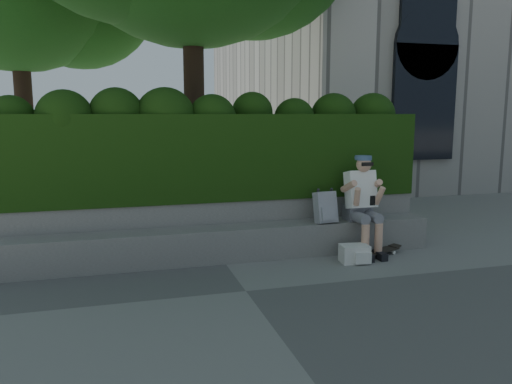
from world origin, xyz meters
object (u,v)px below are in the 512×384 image
object	(u,v)px
backpack_plaid	(325,207)
backpack_ground	(354,254)
skateboard	(378,252)
person	(362,200)

from	to	relation	value
backpack_plaid	backpack_ground	xyz separation A→B (m)	(0.22, -0.48, -0.55)
skateboard	backpack_ground	distance (m)	0.48
backpack_ground	backpack_plaid	bearing A→B (deg)	120.24
skateboard	backpack_plaid	size ratio (longest dim) A/B	1.72
backpack_ground	person	bearing A→B (deg)	58.95
person	backpack_ground	xyz separation A→B (m)	(-0.30, -0.40, -0.63)
skateboard	backpack_ground	world-z (taller)	backpack_ground
person	skateboard	distance (m)	0.74
person	skateboard	xyz separation A→B (m)	(0.14, -0.23, -0.69)
skateboard	backpack_ground	size ratio (longest dim) A/B	2.05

